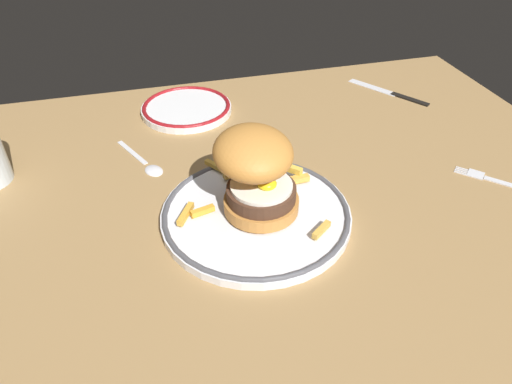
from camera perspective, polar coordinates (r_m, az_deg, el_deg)
ground_plane at (r=67.97cm, az=0.84°, el=-3.70°), size 112.85×90.57×4.00cm
dinner_plate at (r=65.08cm, az=0.00°, el=-2.63°), size 26.34×26.34×1.60cm
burger at (r=61.40cm, az=0.12°, el=2.43°), size 12.17×12.75×12.06cm
fries_pile at (r=68.04cm, az=-0.04°, el=0.91°), size 20.39×21.19×1.89cm
side_plate at (r=92.20cm, az=-8.45°, el=10.07°), size 17.18×17.18×1.60cm
fork at (r=81.26cm, az=27.57°, el=1.12°), size 10.88×11.42×0.36cm
knife at (r=102.16cm, az=16.46°, el=11.41°), size 11.12×15.88×0.70cm
spoon at (r=77.38cm, az=-12.92°, el=3.22°), size 7.28×12.73×0.90cm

